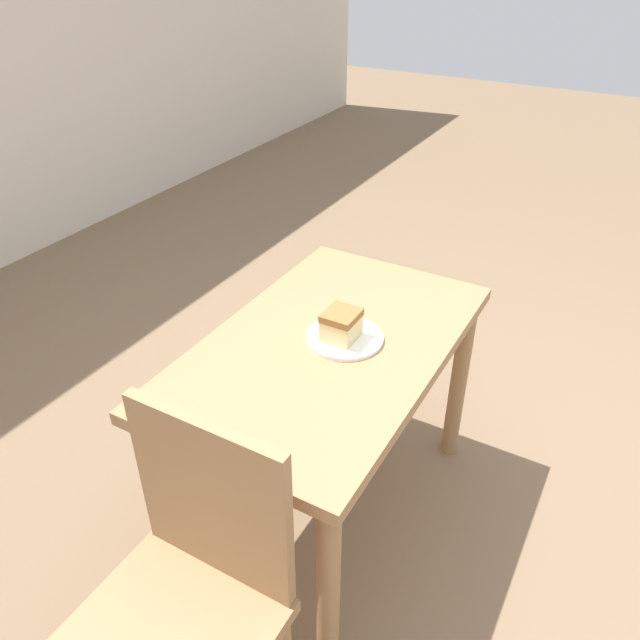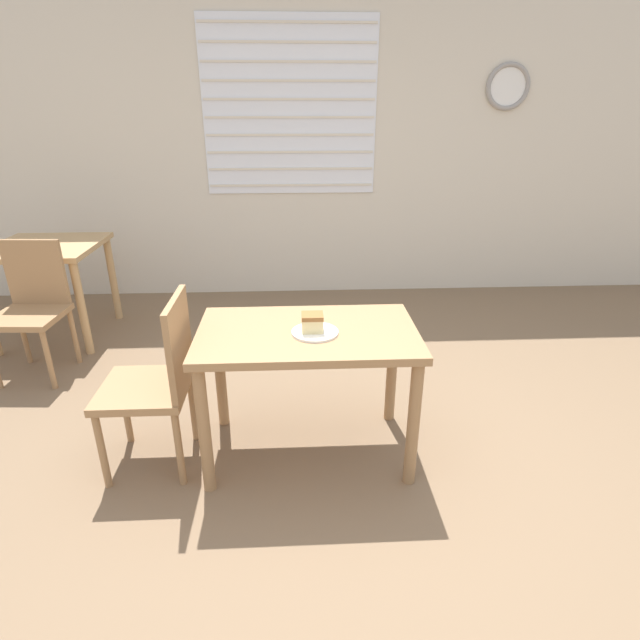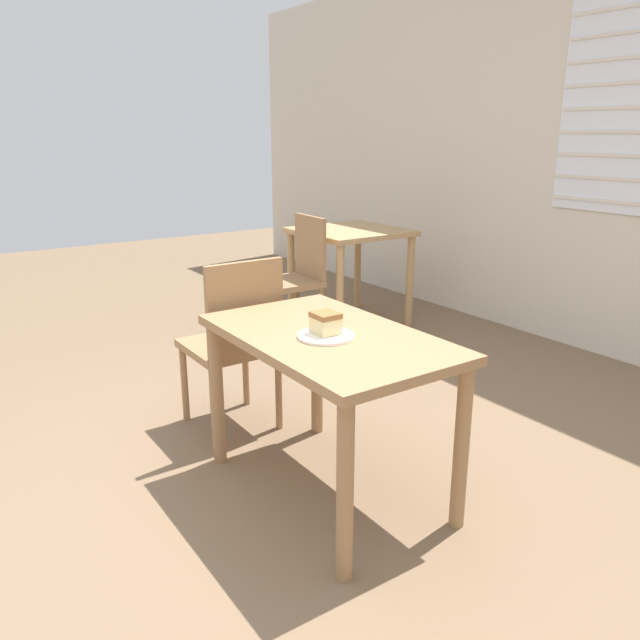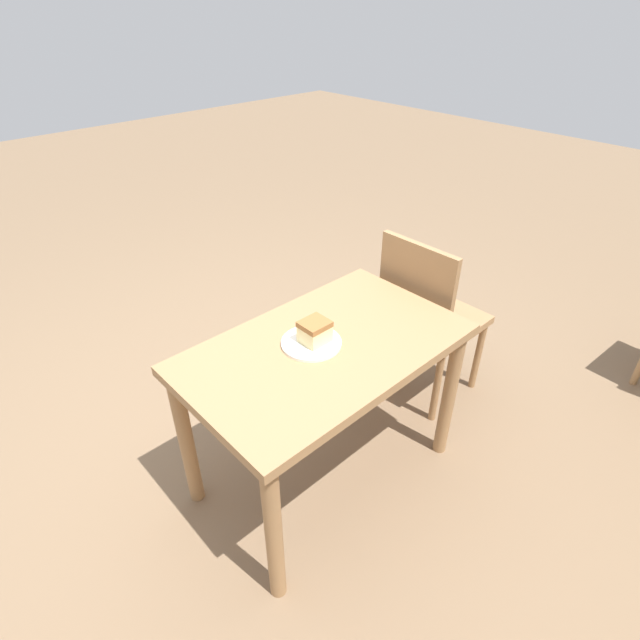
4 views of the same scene
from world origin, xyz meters
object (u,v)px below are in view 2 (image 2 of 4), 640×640
(chair_far_corner, at_px, (32,305))
(cake_slice, at_px, (312,322))
(chair_near_window, at_px, (158,378))
(plate, at_px, (315,332))
(dining_table_far, at_px, (48,261))
(dining_table_near, at_px, (308,350))

(chair_far_corner, distance_m, cake_slice, 2.16)
(chair_near_window, xyz_separation_m, plate, (0.78, 0.01, 0.23))
(dining_table_far, relative_size, plate, 3.46)
(dining_table_near, relative_size, cake_slice, 10.46)
(chair_near_window, bearing_deg, cake_slice, 91.52)
(plate, bearing_deg, cake_slice, 152.71)
(dining_table_near, xyz_separation_m, plate, (0.04, -0.04, 0.12))
(cake_slice, bearing_deg, dining_table_near, 127.38)
(dining_table_near, xyz_separation_m, dining_table_far, (-1.98, 1.60, 0.02))
(dining_table_far, bearing_deg, dining_table_near, -39.00)
(chair_near_window, xyz_separation_m, cake_slice, (0.77, 0.02, 0.28))
(dining_table_far, relative_size, chair_far_corner, 0.86)
(plate, bearing_deg, chair_near_window, -178.96)
(dining_table_near, relative_size, chair_near_window, 1.19)
(dining_table_far, relative_size, chair_near_window, 0.86)
(dining_table_near, height_order, plate, plate)
(chair_far_corner, height_order, cake_slice, chair_far_corner)
(dining_table_near, bearing_deg, dining_table_far, 141.00)
(plate, xyz_separation_m, cake_slice, (-0.01, 0.01, 0.05))
(dining_table_far, bearing_deg, chair_near_window, -53.30)
(dining_table_far, xyz_separation_m, plate, (2.01, -1.64, 0.10))
(cake_slice, bearing_deg, plate, -27.29)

